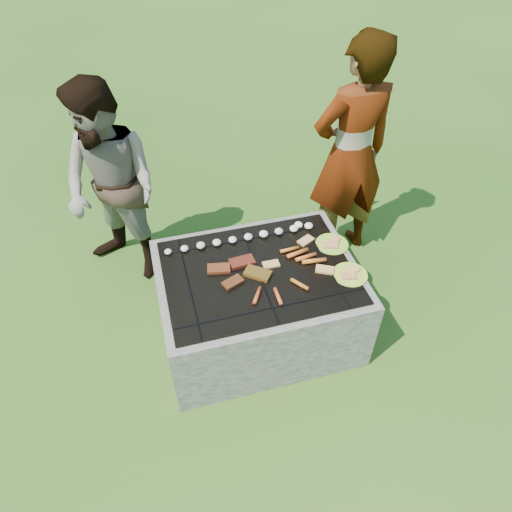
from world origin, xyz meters
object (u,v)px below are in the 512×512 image
at_px(plate_far, 332,244).
at_px(plate_near, 350,275).
at_px(cook, 350,155).
at_px(bystander, 113,189).
at_px(fire_pit, 258,304).

distance_m(plate_far, plate_near, 0.30).
xyz_separation_m(cook, bystander, (-1.76, 0.19, -0.11)).
distance_m(fire_pit, plate_far, 0.66).
height_order(fire_pit, cook, cook).
height_order(plate_far, cook, cook).
xyz_separation_m(fire_pit, plate_near, (0.56, -0.19, 0.33)).
distance_m(plate_far, bystander, 1.62).
distance_m(fire_pit, cook, 1.32).
xyz_separation_m(fire_pit, plate_far, (0.56, 0.12, 0.33)).
bearing_deg(fire_pit, bystander, 132.59).
bearing_deg(fire_pit, plate_near, -18.38).
relative_size(plate_far, cook, 0.14).
height_order(plate_far, bystander, bystander).
xyz_separation_m(plate_near, cook, (0.36, 0.90, 0.29)).
bearing_deg(fire_pit, plate_far, 11.75).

